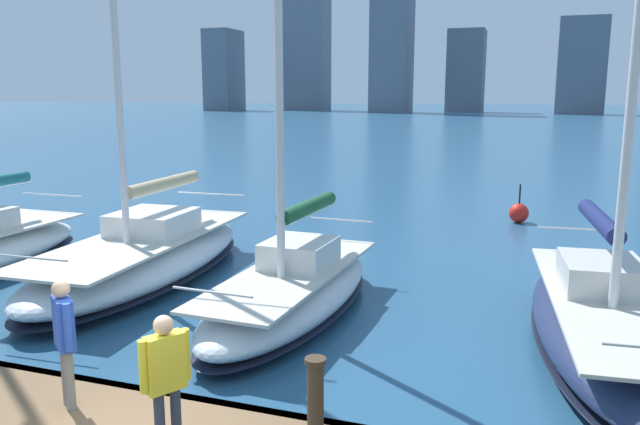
{
  "coord_description": "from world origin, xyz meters",
  "views": [
    {
      "loc": [
        -4.26,
        5.39,
        4.57
      ],
      "look_at": [
        -0.22,
        -6.38,
        2.2
      ],
      "focal_mm": 35.0,
      "sensor_mm": 36.0,
      "label": 1
    }
  ],
  "objects": [
    {
      "name": "sailboat_navy",
      "position": [
        -5.61,
        -6.2,
        0.65
      ],
      "size": [
        3.01,
        7.92,
        11.01
      ],
      "color": "navy",
      "rests_on": "ground"
    },
    {
      "name": "person_yellow_shirt",
      "position": [
        -0.6,
        -0.07,
        1.58
      ],
      "size": [
        0.38,
        0.53,
        1.63
      ],
      "color": "#2D3347",
      "rests_on": "dock_pier"
    },
    {
      "name": "city_skyline",
      "position": [
        0.56,
        -160.07,
        18.57
      ],
      "size": [
        170.97,
        24.22,
        46.36
      ],
      "color": "slate",
      "rests_on": "ground"
    },
    {
      "name": "person_blue_shirt",
      "position": [
        1.22,
        -0.6,
        1.62
      ],
      "size": [
        0.51,
        0.43,
        1.69
      ],
      "color": "gray",
      "rests_on": "dock_pier"
    },
    {
      "name": "sailboat_tan",
      "position": [
        4.76,
        -7.39,
        0.64
      ],
      "size": [
        3.34,
        8.73,
        10.72
      ],
      "color": "silver",
      "rests_on": "ground"
    },
    {
      "name": "sailboat_forest",
      "position": [
        0.32,
        -6.18,
        0.62
      ],
      "size": [
        2.48,
        6.95,
        10.1
      ],
      "color": "silver",
      "rests_on": "ground"
    },
    {
      "name": "channel_buoy",
      "position": [
        -3.88,
        -17.82,
        0.36
      ],
      "size": [
        0.7,
        0.7,
        1.4
      ],
      "color": "red",
      "rests_on": "ground"
    },
    {
      "name": "mooring_post",
      "position": [
        -1.97,
        -1.1,
        1.07
      ],
      "size": [
        0.26,
        0.26,
        0.91
      ],
      "color": "#423323",
      "rests_on": "dock_pier"
    }
  ]
}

